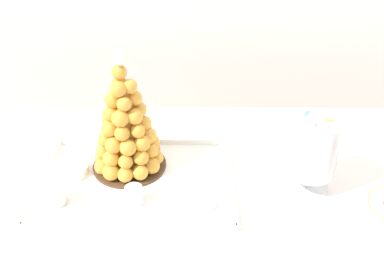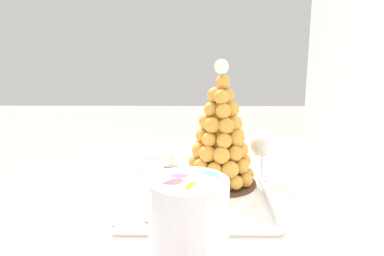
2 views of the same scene
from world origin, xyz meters
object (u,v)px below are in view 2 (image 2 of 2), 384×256
Objects in this scene: dessert_cup_centre at (155,210)px; macaron_goblet at (191,227)px; dessert_cup_left at (170,159)px; wine_glass at (264,145)px; creme_brulee_ramekin at (207,162)px; dessert_cup_mid_left at (166,180)px; serving_tray at (199,189)px; croquembouche at (222,138)px.

macaron_goblet is at bearing 17.39° from dessert_cup_centre.
dessert_cup_centre is at bearing -1.51° from dessert_cup_left.
dessert_cup_left is 0.33m from wine_glass.
wine_glass is at bearing 59.63° from creme_brulee_ramekin.
dessert_cup_left is at bearing -109.93° from wine_glass.
dessert_cup_mid_left is 0.24m from creme_brulee_ramekin.
wine_glass reaches higher than serving_tray.
creme_brulee_ramekin is (-0.20, 0.03, 0.02)m from serving_tray.
dessert_cup_left is 1.08× the size of dessert_cup_centre.
creme_brulee_ramekin is at bearing 86.67° from dessert_cup_left.
wine_glass is at bearing 159.21° from macaron_goblet.
wine_glass reaches higher than dessert_cup_left.
serving_tray is 10.20× the size of dessert_cup_left.
creme_brulee_ramekin is at bearing -120.37° from wine_glass.
wine_glass is (-0.59, 0.22, -0.03)m from macaron_goblet.
creme_brulee_ramekin is 0.70m from macaron_goblet.
dessert_cup_mid_left is 0.23× the size of macaron_goblet.
creme_brulee_ramekin is 0.66× the size of wine_glass.
dessert_cup_left is 0.53× the size of creme_brulee_ramekin.
macaron_goblet reaches higher than dessert_cup_mid_left.
wine_glass is (0.11, 0.30, 0.08)m from dessert_cup_left.
macaron_goblet reaches higher than wine_glass.
serving_tray is 3.52× the size of wine_glass.
dessert_cup_left is at bearing -93.33° from creme_brulee_ramekin.
croquembouche is at bearing 142.98° from dessert_cup_centre.
croquembouche is 1.61× the size of macaron_goblet.
macaron_goblet is at bearing -4.01° from creme_brulee_ramekin.
croquembouche is 0.16m from wine_glass.
croquembouche is 3.61× the size of creme_brulee_ramekin.
macaron_goblet is at bearing -20.79° from wine_glass.
serving_tray is at bearing 151.83° from dessert_cup_centre.
dessert_cup_mid_left is 1.04× the size of dessert_cup_centre.
macaron_goblet is (0.52, -0.08, -0.01)m from croquembouche.
wine_glass is (-0.10, 0.21, 0.11)m from serving_tray.
dessert_cup_mid_left is 0.51× the size of creme_brulee_ramekin.
croquembouche is at bearing 12.02° from creme_brulee_ramekin.
serving_tray is at bearing -9.03° from creme_brulee_ramekin.
dessert_cup_centre is at bearing -28.17° from serving_tray.
creme_brulee_ramekin is at bearing 160.86° from dessert_cup_centre.
croquembouche is 6.86× the size of dessert_cup_left.
dessert_cup_centre is 0.32× the size of wine_glass.
dessert_cup_centre is at bearing -19.14° from creme_brulee_ramekin.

